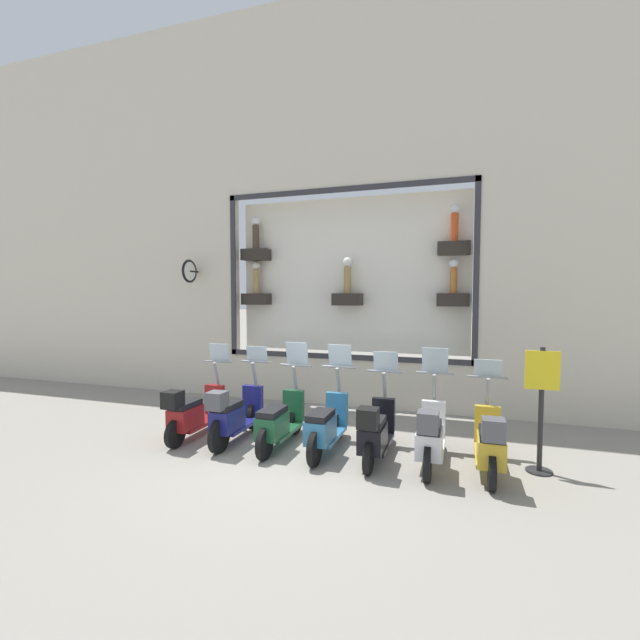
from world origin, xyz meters
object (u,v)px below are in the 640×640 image
at_px(scooter_red_6, 193,412).
at_px(scooter_teal_3, 326,426).
at_px(scooter_white_1, 430,436).
at_px(scooter_black_2, 375,431).
at_px(scooter_navy_5, 234,415).
at_px(scooter_green_4, 279,422).
at_px(scooter_yellow_0, 490,443).
at_px(shop_sign_post, 541,405).

bearing_deg(scooter_red_6, scooter_teal_3, -88.36).
height_order(scooter_white_1, scooter_red_6, scooter_white_1).
xyz_separation_m(scooter_black_2, scooter_navy_5, (0.02, 2.44, 0.03)).
bearing_deg(scooter_white_1, scooter_black_2, 90.58).
xyz_separation_m(scooter_green_4, scooter_navy_5, (-0.06, 0.81, 0.05)).
bearing_deg(scooter_white_1, scooter_teal_3, 87.73).
bearing_deg(scooter_yellow_0, scooter_navy_5, 89.77).
xyz_separation_m(scooter_black_2, scooter_green_4, (0.07, 1.63, -0.02)).
xyz_separation_m(scooter_white_1, scooter_red_6, (-0.01, 4.07, -0.01)).
xyz_separation_m(scooter_teal_3, scooter_navy_5, (-0.06, 1.63, 0.05)).
relative_size(scooter_white_1, scooter_green_4, 1.00).
bearing_deg(scooter_navy_5, scooter_yellow_0, -90.23).
relative_size(scooter_white_1, scooter_red_6, 1.00).
xyz_separation_m(scooter_black_2, scooter_teal_3, (0.07, 0.81, -0.02)).
xyz_separation_m(scooter_yellow_0, scooter_white_1, (0.01, 0.81, 0.01)).
relative_size(scooter_white_1, scooter_black_2, 1.00).
height_order(scooter_teal_3, scooter_red_6, scooter_teal_3).
xyz_separation_m(scooter_green_4, scooter_red_6, (-0.07, 1.63, 0.03)).
xyz_separation_m(scooter_yellow_0, scooter_navy_5, (0.02, 4.07, 0.03)).
distance_m(scooter_green_4, scooter_red_6, 1.63).
relative_size(scooter_white_1, shop_sign_post, 1.00).
relative_size(scooter_white_1, scooter_teal_3, 1.00).
bearing_deg(scooter_navy_5, scooter_black_2, -90.35).
xyz_separation_m(scooter_yellow_0, shop_sign_post, (0.33, -0.68, 0.52)).
bearing_deg(scooter_yellow_0, scooter_white_1, 89.35).
bearing_deg(shop_sign_post, scooter_white_1, 101.91).
bearing_deg(scooter_red_6, scooter_navy_5, -89.12).
distance_m(scooter_green_4, scooter_navy_5, 0.82).
distance_m(scooter_black_2, scooter_green_4, 1.63).
bearing_deg(scooter_white_1, scooter_navy_5, 89.88).
distance_m(scooter_green_4, shop_sign_post, 3.99).
bearing_deg(scooter_navy_5, scooter_teal_3, -87.97).
bearing_deg(scooter_yellow_0, scooter_red_6, 89.96).
xyz_separation_m(scooter_navy_5, shop_sign_post, (0.31, -4.76, 0.49)).
relative_size(scooter_teal_3, scooter_red_6, 1.01).
distance_m(scooter_navy_5, shop_sign_post, 4.79).
bearing_deg(scooter_red_6, scooter_green_4, -87.60).
bearing_deg(scooter_white_1, scooter_yellow_0, -90.65).
bearing_deg(scooter_black_2, scooter_navy_5, 89.65).
bearing_deg(scooter_yellow_0, scooter_green_4, 88.73).
bearing_deg(scooter_green_4, scooter_white_1, -91.47).
relative_size(scooter_yellow_0, scooter_teal_3, 0.99).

